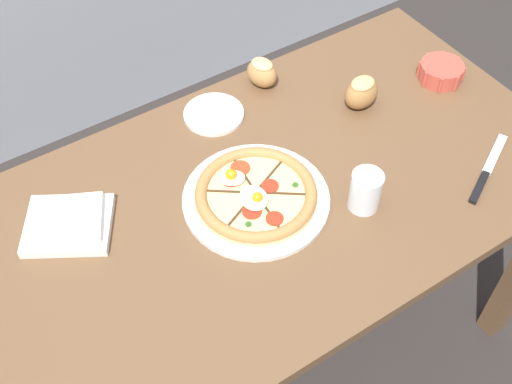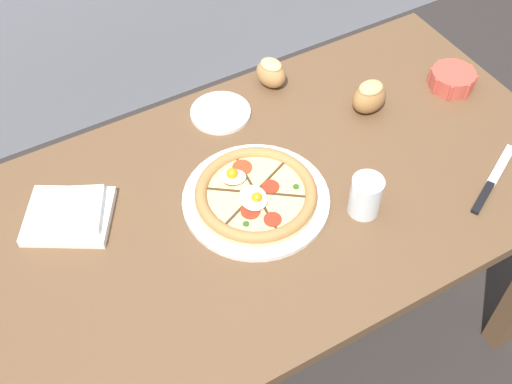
% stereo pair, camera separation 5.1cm
% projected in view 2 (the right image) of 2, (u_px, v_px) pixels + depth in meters
% --- Properties ---
extents(ground_plane, '(12.00, 12.00, 0.00)m').
position_uv_depth(ground_plane, '(268.00, 348.00, 1.95)').
color(ground_plane, '#2D2826').
extents(dining_table, '(1.35, 0.73, 0.74)m').
position_uv_depth(dining_table, '(272.00, 222.00, 1.46)').
color(dining_table, brown).
rests_on(dining_table, ground_plane).
extents(pizza, '(0.31, 0.31, 0.05)m').
position_uv_depth(pizza, '(256.00, 195.00, 1.34)').
color(pizza, white).
rests_on(pizza, dining_table).
extents(ramekin_bowl, '(0.12, 0.12, 0.04)m').
position_uv_depth(ramekin_bowl, '(452.00, 79.00, 1.58)').
color(ramekin_bowl, '#C64C3D').
rests_on(ramekin_bowl, dining_table).
extents(napkin_folded, '(0.22, 0.21, 0.04)m').
position_uv_depth(napkin_folded, '(68.00, 214.00, 1.31)').
color(napkin_folded, white).
rests_on(napkin_folded, dining_table).
extents(bread_piece_near, '(0.08, 0.10, 0.07)m').
position_uv_depth(bread_piece_near, '(271.00, 73.00, 1.57)').
color(bread_piece_near, '#B27F47').
rests_on(bread_piece_near, dining_table).
extents(bread_piece_mid, '(0.10, 0.08, 0.08)m').
position_uv_depth(bread_piece_mid, '(369.00, 96.00, 1.51)').
color(bread_piece_mid, '#A3703D').
rests_on(bread_piece_mid, dining_table).
extents(knife_main, '(0.21, 0.12, 0.01)m').
position_uv_depth(knife_main, '(493.00, 179.00, 1.39)').
color(knife_main, silver).
rests_on(knife_main, dining_table).
extents(water_glass, '(0.07, 0.07, 0.09)m').
position_uv_depth(water_glass, '(365.00, 197.00, 1.31)').
color(water_glass, white).
rests_on(water_glass, dining_table).
extents(side_saucer, '(0.14, 0.14, 0.01)m').
position_uv_depth(side_saucer, '(221.00, 113.00, 1.52)').
color(side_saucer, white).
rests_on(side_saucer, dining_table).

